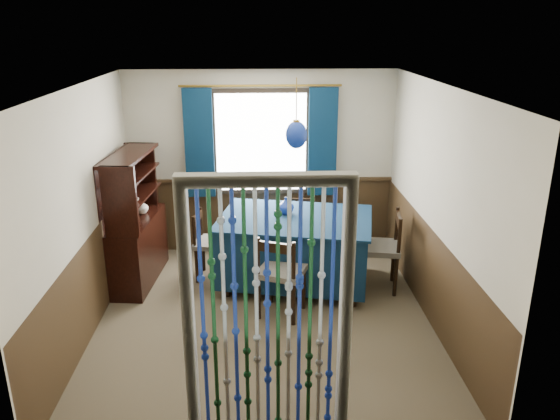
{
  "coord_description": "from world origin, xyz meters",
  "views": [
    {
      "loc": [
        -0.05,
        -5.24,
        3.08
      ],
      "look_at": [
        0.19,
        0.58,
        1.06
      ],
      "focal_mm": 35.0,
      "sensor_mm": 36.0,
      "label": 1
    }
  ],
  "objects_px": {
    "dining_table": "(295,246)",
    "pendant_lamp": "(296,135)",
    "chair_near": "(281,273)",
    "chair_right": "(382,248)",
    "bowl_shelf": "(131,201)",
    "vase_sideboard": "(141,206)",
    "vase_table": "(286,206)",
    "chair_left": "(210,243)",
    "chair_far": "(301,226)",
    "sideboard": "(135,237)"
  },
  "relations": [
    {
      "from": "chair_left",
      "to": "bowl_shelf",
      "type": "distance_m",
      "value": 1.13
    },
    {
      "from": "vase_sideboard",
      "to": "chair_far",
      "type": "bearing_deg",
      "value": 11.59
    },
    {
      "from": "pendant_lamp",
      "to": "vase_table",
      "type": "height_order",
      "value": "pendant_lamp"
    },
    {
      "from": "vase_sideboard",
      "to": "vase_table",
      "type": "bearing_deg",
      "value": -8.0
    },
    {
      "from": "bowl_shelf",
      "to": "vase_sideboard",
      "type": "xyz_separation_m",
      "value": [
        0.0,
        0.49,
        -0.23
      ]
    },
    {
      "from": "dining_table",
      "to": "bowl_shelf",
      "type": "bearing_deg",
      "value": -165.45
    },
    {
      "from": "chair_far",
      "to": "bowl_shelf",
      "type": "height_order",
      "value": "bowl_shelf"
    },
    {
      "from": "chair_far",
      "to": "bowl_shelf",
      "type": "bearing_deg",
      "value": 32.36
    },
    {
      "from": "chair_far",
      "to": "chair_right",
      "type": "bearing_deg",
      "value": 140.98
    },
    {
      "from": "chair_far",
      "to": "pendant_lamp",
      "type": "height_order",
      "value": "pendant_lamp"
    },
    {
      "from": "chair_near",
      "to": "vase_table",
      "type": "bearing_deg",
      "value": 105.14
    },
    {
      "from": "chair_near",
      "to": "vase_sideboard",
      "type": "relative_size",
      "value": 4.92
    },
    {
      "from": "chair_right",
      "to": "sideboard",
      "type": "xyz_separation_m",
      "value": [
        -2.99,
        0.34,
        0.06
      ]
    },
    {
      "from": "dining_table",
      "to": "pendant_lamp",
      "type": "relative_size",
      "value": 2.54
    },
    {
      "from": "chair_far",
      "to": "sideboard",
      "type": "distance_m",
      "value": 2.19
    },
    {
      "from": "chair_near",
      "to": "pendant_lamp",
      "type": "bearing_deg",
      "value": 96.28
    },
    {
      "from": "chair_far",
      "to": "chair_left",
      "type": "height_order",
      "value": "chair_left"
    },
    {
      "from": "chair_left",
      "to": "vase_table",
      "type": "height_order",
      "value": "vase_table"
    },
    {
      "from": "chair_right",
      "to": "bowl_shelf",
      "type": "bearing_deg",
      "value": 98.42
    },
    {
      "from": "chair_near",
      "to": "bowl_shelf",
      "type": "bearing_deg",
      "value": -180.0
    },
    {
      "from": "dining_table",
      "to": "vase_sideboard",
      "type": "xyz_separation_m",
      "value": [
        -1.89,
        0.4,
        0.41
      ]
    },
    {
      "from": "chair_near",
      "to": "vase_table",
      "type": "relative_size",
      "value": 5.08
    },
    {
      "from": "sideboard",
      "to": "pendant_lamp",
      "type": "relative_size",
      "value": 2.05
    },
    {
      "from": "dining_table",
      "to": "chair_right",
      "type": "bearing_deg",
      "value": 3.2
    },
    {
      "from": "chair_near",
      "to": "chair_right",
      "type": "bearing_deg",
      "value": 47.61
    },
    {
      "from": "dining_table",
      "to": "vase_table",
      "type": "xyz_separation_m",
      "value": [
        -0.11,
        0.15,
        0.47
      ]
    },
    {
      "from": "dining_table",
      "to": "pendant_lamp",
      "type": "height_order",
      "value": "pendant_lamp"
    },
    {
      "from": "pendant_lamp",
      "to": "bowl_shelf",
      "type": "relative_size",
      "value": 4.13
    },
    {
      "from": "chair_left",
      "to": "pendant_lamp",
      "type": "height_order",
      "value": "pendant_lamp"
    },
    {
      "from": "chair_right",
      "to": "vase_table",
      "type": "xyz_separation_m",
      "value": [
        -1.14,
        0.3,
        0.45
      ]
    },
    {
      "from": "chair_near",
      "to": "vase_sideboard",
      "type": "xyz_separation_m",
      "value": [
        -1.69,
        1.16,
        0.4
      ]
    },
    {
      "from": "sideboard",
      "to": "vase_table",
      "type": "xyz_separation_m",
      "value": [
        1.85,
        -0.04,
        0.39
      ]
    },
    {
      "from": "chair_far",
      "to": "vase_table",
      "type": "xyz_separation_m",
      "value": [
        -0.25,
        -0.67,
        0.52
      ]
    },
    {
      "from": "chair_right",
      "to": "pendant_lamp",
      "type": "height_order",
      "value": "pendant_lamp"
    },
    {
      "from": "chair_near",
      "to": "vase_sideboard",
      "type": "bearing_deg",
      "value": 167.06
    },
    {
      "from": "chair_right",
      "to": "pendant_lamp",
      "type": "distance_m",
      "value": 1.71
    },
    {
      "from": "sideboard",
      "to": "vase_table",
      "type": "height_order",
      "value": "sideboard"
    },
    {
      "from": "chair_left",
      "to": "sideboard",
      "type": "xyz_separation_m",
      "value": [
        -0.9,
        -0.04,
        0.11
      ]
    },
    {
      "from": "chair_right",
      "to": "pendant_lamp",
      "type": "xyz_separation_m",
      "value": [
        -1.04,
        0.15,
        1.35
      ]
    },
    {
      "from": "sideboard",
      "to": "chair_left",
      "type": "bearing_deg",
      "value": 8.04
    },
    {
      "from": "chair_near",
      "to": "chair_left",
      "type": "height_order",
      "value": "chair_near"
    },
    {
      "from": "chair_near",
      "to": "sideboard",
      "type": "distance_m",
      "value": 1.99
    },
    {
      "from": "chair_right",
      "to": "vase_sideboard",
      "type": "bearing_deg",
      "value": 88.91
    },
    {
      "from": "chair_far",
      "to": "sideboard",
      "type": "bearing_deg",
      "value": 24.94
    },
    {
      "from": "chair_right",
      "to": "vase_table",
      "type": "relative_size",
      "value": 5.16
    },
    {
      "from": "dining_table",
      "to": "vase_table",
      "type": "height_order",
      "value": "vase_table"
    },
    {
      "from": "sideboard",
      "to": "bowl_shelf",
      "type": "height_order",
      "value": "sideboard"
    },
    {
      "from": "chair_left",
      "to": "vase_sideboard",
      "type": "relative_size",
      "value": 4.46
    },
    {
      "from": "chair_near",
      "to": "bowl_shelf",
      "type": "height_order",
      "value": "bowl_shelf"
    },
    {
      "from": "chair_far",
      "to": "pendant_lamp",
      "type": "bearing_deg",
      "value": 88.32
    }
  ]
}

